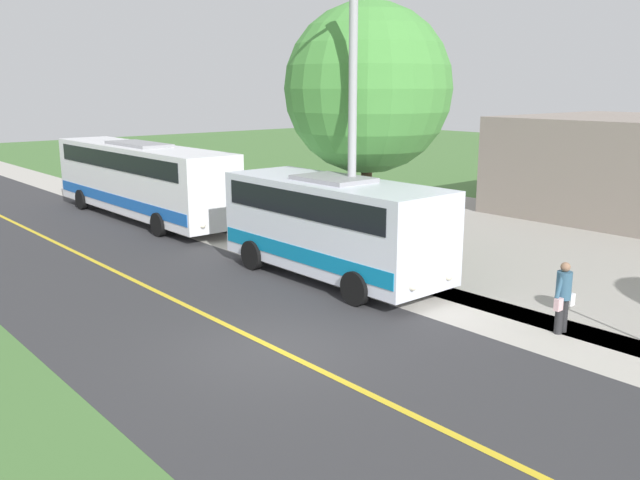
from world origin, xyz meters
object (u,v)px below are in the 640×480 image
at_px(transit_bus_rear, 141,177).
at_px(tree_curbside, 368,89).
at_px(shuttle_bus_front, 333,223).
at_px(street_light_pole, 349,121).
at_px(pedestrian_with_bags, 563,295).

relative_size(transit_bus_rear, tree_curbside, 1.49).
bearing_deg(shuttle_bus_front, tree_curbside, -151.60).
relative_size(street_light_pole, tree_curbside, 1.02).
xyz_separation_m(transit_bus_rear, street_light_pole, (-0.42, 12.28, 2.78)).
bearing_deg(street_light_pole, tree_curbside, -143.96).
distance_m(shuttle_bus_front, transit_bus_rear, 11.99).
relative_size(transit_bus_rear, pedestrian_with_bags, 7.29).
distance_m(transit_bus_rear, pedestrian_with_bags, 18.74).
bearing_deg(shuttle_bus_front, pedestrian_with_bags, 97.97).
bearing_deg(tree_curbside, street_light_pole, 36.04).
relative_size(transit_bus_rear, street_light_pole, 1.46).
relative_size(shuttle_bus_front, pedestrian_with_bags, 4.50).
xyz_separation_m(transit_bus_rear, pedestrian_with_bags, (-1.03, 18.69, -0.87)).
bearing_deg(street_light_pole, pedestrian_with_bags, 95.47).
distance_m(shuttle_bus_front, street_light_pole, 2.93).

